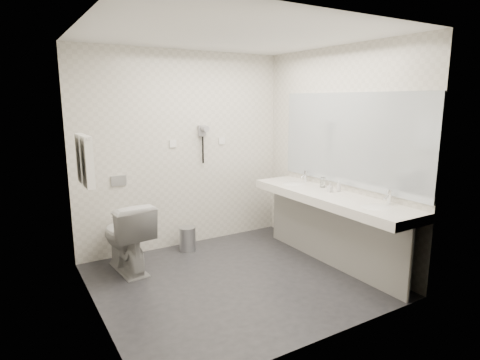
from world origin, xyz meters
TOP-DOWN VIEW (x-y plane):
  - floor at (0.00, 0.00)m, footprint 2.80×2.80m
  - ceiling at (0.00, 0.00)m, footprint 2.80×2.80m
  - wall_back at (0.00, 1.30)m, footprint 2.80×0.00m
  - wall_front at (0.00, -1.30)m, footprint 2.80×0.00m
  - wall_left at (-1.40, 0.00)m, footprint 0.00×2.60m
  - wall_right at (1.40, 0.00)m, footprint 0.00×2.60m
  - vanity_counter at (1.12, -0.20)m, footprint 0.55×2.20m
  - vanity_panel at (1.15, -0.20)m, footprint 0.03×2.15m
  - vanity_post_near at (1.18, -1.24)m, footprint 0.06×0.06m
  - vanity_post_far at (1.18, 0.84)m, footprint 0.06×0.06m
  - mirror at (1.39, -0.20)m, footprint 0.02×2.20m
  - basin_near at (1.12, -0.85)m, footprint 0.40×0.31m
  - basin_far at (1.12, 0.45)m, footprint 0.40×0.31m
  - faucet_near at (1.32, -0.85)m, footprint 0.04×0.04m
  - faucet_far at (1.32, 0.45)m, footprint 0.04×0.04m
  - soap_bottle_a at (1.19, -0.14)m, footprint 0.05×0.05m
  - soap_bottle_c at (1.30, -0.16)m, footprint 0.06×0.06m
  - glass_left at (1.30, 0.11)m, footprint 0.09×0.09m
  - toilet at (-0.91, 0.85)m, footprint 0.52×0.83m
  - flush_plate at (-0.85, 1.29)m, footprint 0.18×0.02m
  - pedal_bin at (-0.09, 1.05)m, footprint 0.21×0.21m
  - bin_lid at (-0.09, 1.05)m, footprint 0.21×0.21m
  - towel_rail at (-1.35, 0.55)m, footprint 0.02×0.62m
  - towel_near at (-1.34, 0.41)m, footprint 0.07×0.24m
  - towel_far at (-1.34, 0.69)m, footprint 0.07×0.24m
  - dryer_cradle at (0.25, 1.27)m, footprint 0.10×0.04m
  - dryer_barrel at (0.25, 1.20)m, footprint 0.08×0.14m
  - dryer_cord at (0.25, 1.26)m, footprint 0.02×0.02m
  - switch_plate_a at (-0.15, 1.29)m, footprint 0.09×0.02m
  - switch_plate_b at (0.55, 1.29)m, footprint 0.09×0.02m

SIDE VIEW (x-z plane):
  - floor at x=0.00m, z-range 0.00..0.00m
  - pedal_bin at x=-0.09m, z-range 0.00..0.29m
  - bin_lid at x=-0.09m, z-range 0.29..0.31m
  - vanity_panel at x=1.15m, z-range 0.00..0.75m
  - vanity_post_near at x=1.18m, z-range 0.00..0.75m
  - vanity_post_far at x=1.18m, z-range 0.00..0.75m
  - toilet at x=-0.91m, z-range 0.00..0.80m
  - vanity_counter at x=1.12m, z-range 0.75..0.85m
  - basin_near at x=1.12m, z-range 0.81..0.86m
  - basin_far at x=1.12m, z-range 0.81..0.86m
  - soap_bottle_a at x=1.19m, z-range 0.85..0.96m
  - glass_left at x=1.30m, z-range 0.85..0.97m
  - soap_bottle_c at x=1.30m, z-range 0.85..0.98m
  - faucet_near at x=1.32m, z-range 0.85..1.00m
  - faucet_far at x=1.32m, z-range 0.85..1.00m
  - flush_plate at x=-0.85m, z-range 0.89..1.01m
  - wall_back at x=0.00m, z-range -0.15..2.65m
  - wall_front at x=0.00m, z-range -0.15..2.65m
  - wall_left at x=-1.40m, z-range -0.05..2.55m
  - wall_right at x=1.40m, z-range -0.05..2.55m
  - dryer_cord at x=0.25m, z-range 1.07..1.43m
  - towel_near at x=-1.34m, z-range 1.09..1.57m
  - towel_far at x=-1.34m, z-range 1.09..1.57m
  - switch_plate_a at x=-0.15m, z-range 1.31..1.40m
  - switch_plate_b at x=0.55m, z-range 1.31..1.40m
  - mirror at x=1.39m, z-range 0.92..1.98m
  - dryer_cradle at x=0.25m, z-range 1.43..1.57m
  - dryer_barrel at x=0.25m, z-range 1.49..1.57m
  - towel_rail at x=-1.35m, z-range 1.54..1.56m
  - ceiling at x=0.00m, z-range 2.50..2.50m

